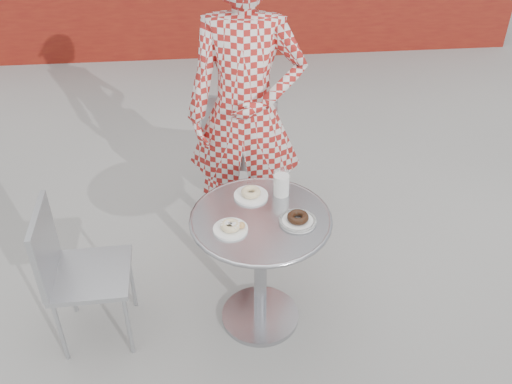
{
  "coord_description": "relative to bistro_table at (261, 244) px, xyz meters",
  "views": [
    {
      "loc": [
        -0.23,
        -2.07,
        2.31
      ],
      "look_at": [
        -0.02,
        0.11,
        0.75
      ],
      "focal_mm": 40.0,
      "sensor_mm": 36.0,
      "label": 1
    }
  ],
  "objects": [
    {
      "name": "plate_far",
      "position": [
        -0.03,
        0.17,
        0.18
      ],
      "size": [
        0.17,
        0.17,
        0.04
      ],
      "rotation": [
        0.0,
        0.0,
        -0.04
      ],
      "color": "white",
      "rests_on": "bistro_table"
    },
    {
      "name": "bistro_table",
      "position": [
        0.0,
        0.0,
        0.0
      ],
      "size": [
        0.67,
        0.67,
        0.68
      ],
      "rotation": [
        0.0,
        0.0,
        0.25
      ],
      "color": "#B0B0B5",
      "rests_on": "ground"
    },
    {
      "name": "milk_cup",
      "position": [
        0.12,
        0.17,
        0.23
      ],
      "size": [
        0.08,
        0.08,
        0.13
      ],
      "rotation": [
        0.0,
        0.0,
        -0.35
      ],
      "color": "white",
      "rests_on": "bistro_table"
    },
    {
      "name": "seated_person",
      "position": [
        -0.01,
        0.66,
        0.36
      ],
      "size": [
        0.69,
        0.51,
        1.75
      ],
      "primitive_type": "imported",
      "rotation": [
        0.0,
        0.0,
        -0.15
      ],
      "color": "#A31D19",
      "rests_on": "ground"
    },
    {
      "name": "ground",
      "position": [
        0.01,
        -0.0,
        -0.51
      ],
      "size": [
        60.0,
        60.0,
        0.0
      ],
      "primitive_type": "plane",
      "color": "#9A9893",
      "rests_on": "ground"
    },
    {
      "name": "plate_checker",
      "position": [
        0.17,
        -0.05,
        0.18
      ],
      "size": [
        0.17,
        0.17,
        0.05
      ],
      "rotation": [
        0.0,
        0.0,
        -0.41
      ],
      "color": "white",
      "rests_on": "bistro_table"
    },
    {
      "name": "chair_far",
      "position": [
        0.01,
        0.94,
        -0.23
      ],
      "size": [
        0.54,
        0.54,
        0.92
      ],
      "rotation": [
        0.0,
        0.0,
        2.86
      ],
      "color": "#AAADB2",
      "rests_on": "ground"
    },
    {
      "name": "plate_near",
      "position": [
        -0.14,
        -0.08,
        0.18
      ],
      "size": [
        0.16,
        0.16,
        0.04
      ],
      "rotation": [
        0.0,
        0.0,
        -0.42
      ],
      "color": "white",
      "rests_on": "bistro_table"
    },
    {
      "name": "chair_left",
      "position": [
        -0.83,
        -0.01,
        -0.27
      ],
      "size": [
        0.39,
        0.38,
        0.78
      ],
      "rotation": [
        0.0,
        0.0,
        1.6
      ],
      "color": "#AAADB2",
      "rests_on": "ground"
    }
  ]
}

